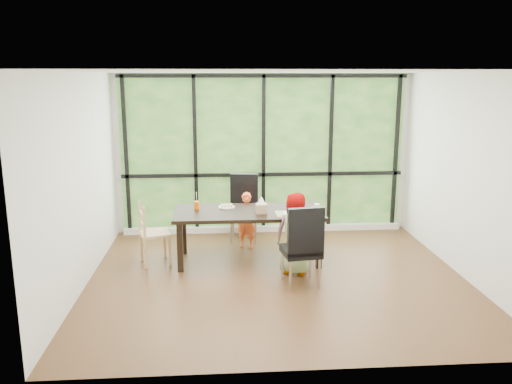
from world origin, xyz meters
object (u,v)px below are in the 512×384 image
plate_near (291,213)px  green_cup (313,211)px  chair_window_leather (244,209)px  plate_far (227,207)px  tissue_box (261,208)px  dining_table (249,236)px  child_toddler (247,221)px  orange_cup (197,205)px  chair_end_beech (155,233)px  child_older (297,233)px  white_mug (317,207)px  chair_interior_leather (301,245)px

plate_near → green_cup: size_ratio=2.00×
chair_window_leather → plate_near: chair_window_leather is taller
plate_far → tissue_box: (0.49, -0.34, 0.06)m
dining_table → plate_far: (-0.31, 0.22, 0.38)m
child_toddler → orange_cup: 0.93m
chair_end_beech → child_older: 2.04m
child_toddler → tissue_box: (0.17, -0.69, 0.37)m
plate_far → dining_table: bearing=-35.5°
plate_near → tissue_box: bearing=169.9°
chair_window_leather → white_mug: bearing=-36.8°
green_cup → orange_cup: bearing=165.0°
chair_end_beech → dining_table: bearing=-106.5°
dining_table → tissue_box: tissue_box is taller
plate_far → white_mug: white_mug is taller
green_cup → white_mug: bearing=70.2°
plate_near → orange_cup: 1.38m
child_toddler → green_cup: bearing=-22.1°
chair_interior_leather → plate_near: chair_interior_leather is taller
chair_window_leather → green_cup: (0.92, -1.23, 0.27)m
plate_far → orange_cup: 0.44m
plate_far → green_cup: bearing=-22.5°
green_cup → white_mug: 0.31m
chair_window_leather → tissue_box: chair_window_leather is taller
chair_interior_leather → chair_end_beech: (-1.96, 0.95, -0.09)m
dining_table → plate_near: size_ratio=9.61×
child_toddler → chair_end_beech: bearing=-134.6°
chair_interior_leather → green_cup: chair_interior_leather is taller
chair_end_beech → plate_near: size_ratio=4.06×
plate_far → green_cup: green_cup is taller
chair_interior_leather → white_mug: 1.09m
dining_table → orange_cup: bearing=167.7°
chair_window_leather → orange_cup: (-0.72, -0.79, 0.27)m
green_cup → white_mug: green_cup is taller
chair_interior_leather → tissue_box: (-0.44, 0.85, 0.28)m
chair_end_beech → child_toddler: size_ratio=1.01×
chair_end_beech → child_toddler: bearing=-83.6°
orange_cup → green_cup: orange_cup is taller
orange_cup → tissue_box: tissue_box is taller
chair_end_beech → child_older: (1.98, -0.51, 0.11)m
plate_near → white_mug: white_mug is taller
dining_table → chair_end_beech: 1.35m
white_mug → tissue_box: size_ratio=0.53×
orange_cup → chair_end_beech: bearing=-162.7°
plate_far → orange_cup: (-0.44, -0.06, 0.05)m
chair_interior_leather → green_cup: (0.28, 0.69, 0.27)m
child_toddler → green_cup: size_ratio=8.02×
plate_far → plate_near: bearing=-24.8°
chair_interior_leather → chair_window_leather: bearing=-79.1°
chair_interior_leather → chair_end_beech: size_ratio=1.20×
dining_table → child_toddler: 0.58m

